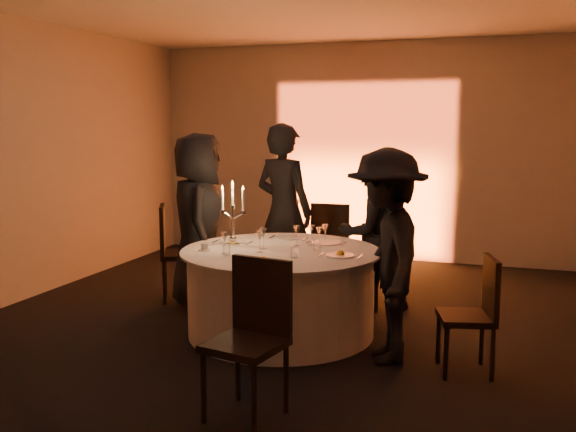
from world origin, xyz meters
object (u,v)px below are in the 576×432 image
(guest_left, at_px, (199,221))
(coffee_cup, at_px, (205,247))
(guest_right, at_px, (386,256))
(chair_front, at_px, (252,328))
(chair_back_right, at_px, (377,258))
(guest_back_left, at_px, (284,212))
(chair_left, at_px, (174,247))
(chair_right, at_px, (476,309))
(candelabra, at_px, (233,223))
(chair_back_left, at_px, (332,241))
(guest_back_right, at_px, (375,234))
(banquet_table, at_px, (281,292))

(guest_left, height_order, coffee_cup, guest_left)
(guest_left, bearing_deg, guest_right, -139.22)
(chair_front, xyz_separation_m, coffee_cup, (-1.00, 1.36, 0.22))
(chair_front, xyz_separation_m, guest_right, (0.65, 1.23, 0.28))
(chair_back_right, height_order, guest_back_left, guest_back_left)
(chair_left, xyz_separation_m, chair_right, (3.17, -1.10, -0.08))
(candelabra, bearing_deg, chair_right, -12.24)
(chair_back_left, bearing_deg, chair_front, 94.20)
(guest_right, bearing_deg, guest_left, -132.86)
(chair_back_left, xyz_separation_m, chair_front, (0.32, -3.25, 0.01))
(guest_left, relative_size, guest_back_left, 0.95)
(chair_front, distance_m, guest_back_right, 2.65)
(chair_back_left, relative_size, guest_right, 0.59)
(banquet_table, relative_size, chair_left, 1.75)
(chair_back_left, bearing_deg, guest_back_left, 48.95)
(guest_left, bearing_deg, guest_back_left, -74.81)
(coffee_cup, bearing_deg, guest_back_left, 79.06)
(coffee_cup, bearing_deg, guest_right, -4.38)
(chair_back_left, height_order, chair_front, chair_front)
(chair_back_left, distance_m, guest_left, 1.62)
(chair_left, xyz_separation_m, chair_front, (1.81, -2.28, -0.00))
(banquet_table, height_order, chair_front, chair_front)
(chair_front, bearing_deg, candelabra, 128.71)
(chair_back_left, height_order, guest_back_right, guest_back_right)
(guest_back_left, distance_m, guest_back_right, 1.04)
(chair_right, bearing_deg, banquet_table, -118.59)
(chair_right, distance_m, coffee_cup, 2.38)
(guest_back_left, distance_m, guest_right, 2.06)
(guest_left, relative_size, guest_back_right, 1.16)
(banquet_table, height_order, chair_back_left, chair_back_left)
(guest_left, relative_size, candelabra, 2.95)
(chair_back_left, bearing_deg, chair_back_right, 145.03)
(banquet_table, bearing_deg, chair_right, -13.69)
(guest_back_right, bearing_deg, candelabra, 7.70)
(guest_right, relative_size, candelabra, 2.81)
(guest_back_right, bearing_deg, guest_right, 72.12)
(chair_back_right, relative_size, guest_right, 0.51)
(banquet_table, xyz_separation_m, chair_left, (-1.45, 0.68, 0.20))
(chair_back_left, relative_size, chair_right, 1.11)
(banquet_table, height_order, coffee_cup, coffee_cup)
(chair_back_left, relative_size, guest_back_left, 0.53)
(chair_left, relative_size, chair_right, 1.14)
(chair_left, distance_m, chair_back_left, 1.78)
(candelabra, bearing_deg, guest_right, -15.76)
(chair_back_right, xyz_separation_m, chair_right, (1.07, -1.67, 0.02))
(guest_back_right, relative_size, guest_right, 0.91)
(chair_left, height_order, chair_back_right, chair_left)
(guest_left, distance_m, guest_back_left, 0.95)
(banquet_table, height_order, candelabra, candelabra)
(guest_back_left, relative_size, guest_right, 1.11)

